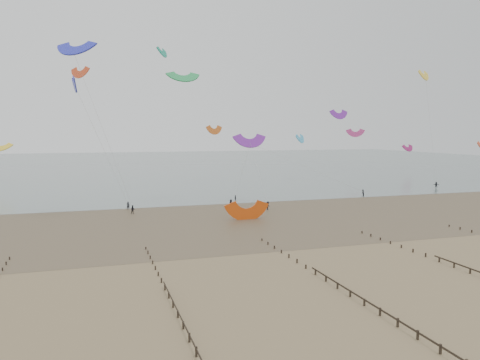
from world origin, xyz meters
name	(u,v)px	position (x,y,z in m)	size (l,w,h in m)	color
ground	(265,263)	(0.00, 0.00, 0.00)	(500.00, 500.00, 0.00)	brown
sea_and_shore	(184,219)	(-4.08, 34.40, 0.01)	(500.00, 665.00, 0.03)	#475654
groynes	(377,309)	(4.00, -19.05, 0.47)	(72.16, 50.16, 1.00)	black
kitesurfer_lead	(128,206)	(-13.77, 48.83, 0.90)	(0.66, 0.43, 1.81)	black
kitesurfers	(311,197)	(30.76, 49.10, 0.92)	(93.37, 23.37, 1.88)	black
grounded_kite	(247,219)	(7.47, 29.78, 0.00)	(7.53, 3.94, 5.73)	#D8480D
kites_airborne	(109,116)	(-15.64, 93.33, 21.93)	(241.01, 106.95, 38.72)	#901658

